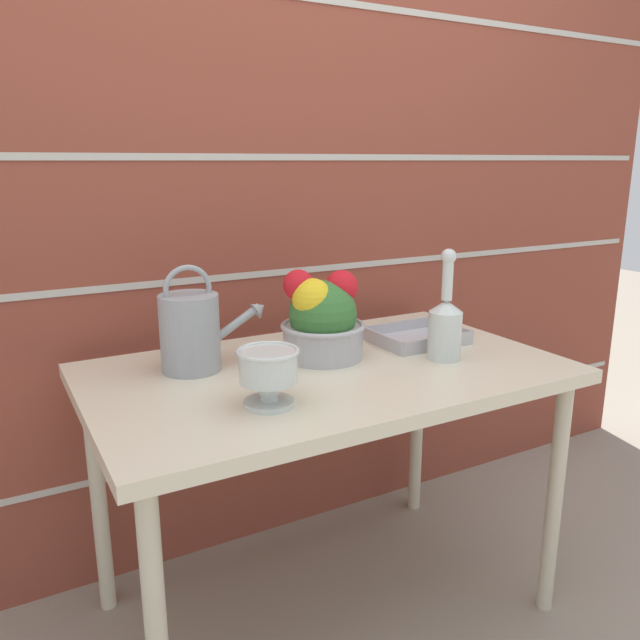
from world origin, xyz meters
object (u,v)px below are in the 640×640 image
object	(u,v)px
glass_decanter	(445,324)
wire_tray	(417,338)
crystal_pedestal_bowl	(268,371)
flower_planter	(322,319)
watering_can	(192,331)

from	to	relation	value
glass_decanter	wire_tray	size ratio (longest dim) A/B	1.16
crystal_pedestal_bowl	flower_planter	distance (m)	0.37
crystal_pedestal_bowl	glass_decanter	bearing A→B (deg)	7.74
crystal_pedestal_bowl	flower_planter	xyz separation A→B (m)	(0.27, 0.25, 0.03)
glass_decanter	wire_tray	world-z (taller)	glass_decanter
wire_tray	watering_can	bearing A→B (deg)	173.60
flower_planter	glass_decanter	world-z (taller)	glass_decanter
flower_planter	wire_tray	world-z (taller)	flower_planter
glass_decanter	wire_tray	distance (m)	0.19
crystal_pedestal_bowl	glass_decanter	distance (m)	0.57
crystal_pedestal_bowl	watering_can	bearing A→B (deg)	102.38
watering_can	glass_decanter	bearing A→B (deg)	-21.07
crystal_pedestal_bowl	flower_planter	size ratio (longest dim) A/B	0.57
watering_can	crystal_pedestal_bowl	size ratio (longest dim) A/B	2.13
flower_planter	watering_can	bearing A→B (deg)	168.03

